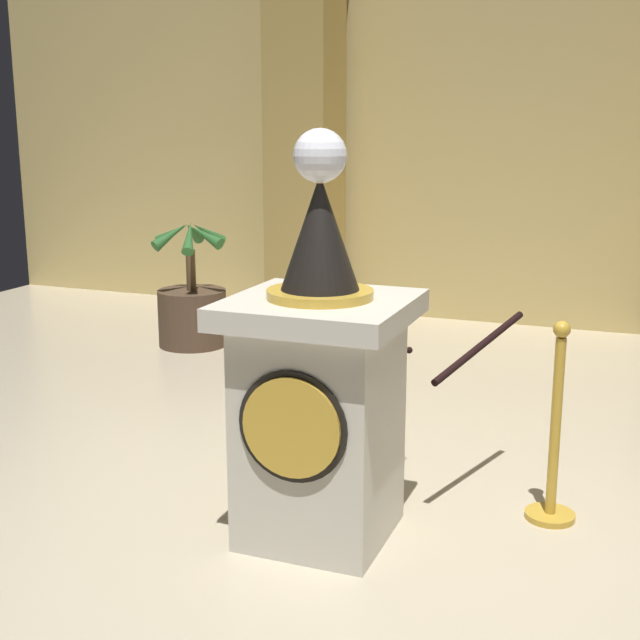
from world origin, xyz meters
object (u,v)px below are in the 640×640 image
stanchion_near (554,452)px  pedestal_clock (320,388)px  potted_palm_left (192,308)px  stanchion_far (291,382)px

stanchion_near → pedestal_clock: bearing=-150.6°
pedestal_clock → potted_palm_left: 3.67m
pedestal_clock → stanchion_near: 1.18m
pedestal_clock → potted_palm_left: pedestal_clock is taller
pedestal_clock → potted_palm_left: bearing=128.7°
pedestal_clock → stanchion_far: (-0.60, 1.08, -0.35)m
stanchion_near → potted_palm_left: potted_palm_left is taller
stanchion_near → stanchion_far: bearing=161.7°
pedestal_clock → stanchion_near: size_ratio=1.88×
potted_palm_left → pedestal_clock: bearing=-51.3°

